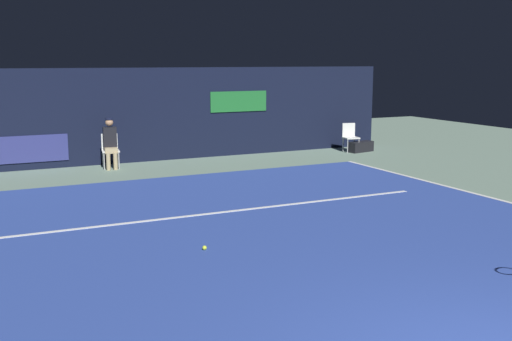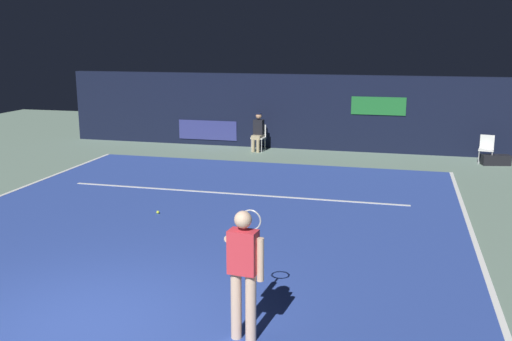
# 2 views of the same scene
# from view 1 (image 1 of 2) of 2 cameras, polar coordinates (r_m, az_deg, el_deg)

# --- Properties ---
(ground_plane) EXTENTS (32.65, 32.65, 0.00)m
(ground_plane) POSITION_cam_1_polar(r_m,az_deg,el_deg) (9.73, 1.51, -6.63)
(ground_plane) COLOR slate
(court_surface) EXTENTS (11.06, 11.79, 0.01)m
(court_surface) POSITION_cam_1_polar(r_m,az_deg,el_deg) (9.73, 1.51, -6.60)
(court_surface) COLOR #2D479E
(court_surface) RESTS_ON ground
(line_service) EXTENTS (8.63, 0.10, 0.01)m
(line_service) POSITION_cam_1_polar(r_m,az_deg,el_deg) (11.53, -3.22, -3.88)
(line_service) COLOR white
(line_service) RESTS_ON court_surface
(back_wall) EXTENTS (16.14, 0.33, 2.60)m
(back_wall) POSITION_cam_1_polar(r_m,az_deg,el_deg) (17.45, -11.59, 5.00)
(back_wall) COLOR black
(back_wall) RESTS_ON ground
(line_judge_on_chair) EXTENTS (0.49, 0.56, 1.32)m
(line_judge_on_chair) POSITION_cam_1_polar(r_m,az_deg,el_deg) (16.53, -13.32, 2.52)
(line_judge_on_chair) COLOR white
(line_judge_on_chair) RESTS_ON ground
(courtside_chair_near) EXTENTS (0.50, 0.48, 0.88)m
(courtside_chair_near) POSITION_cam_1_polar(r_m,az_deg,el_deg) (19.33, 8.69, 3.21)
(courtside_chair_near) COLOR white
(courtside_chair_near) RESTS_ON ground
(tennis_ball) EXTENTS (0.07, 0.07, 0.07)m
(tennis_ball) POSITION_cam_1_polar(r_m,az_deg,el_deg) (9.32, -4.78, -7.13)
(tennis_ball) COLOR #CCE033
(tennis_ball) RESTS_ON court_surface
(equipment_bag) EXTENTS (0.89, 0.48, 0.32)m
(equipment_bag) POSITION_cam_1_polar(r_m,az_deg,el_deg) (19.38, 9.66, 2.18)
(equipment_bag) COLOR black
(equipment_bag) RESTS_ON ground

